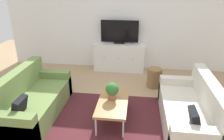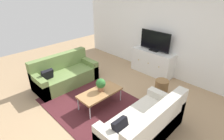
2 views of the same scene
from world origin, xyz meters
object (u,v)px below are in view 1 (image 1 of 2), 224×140
object	(u,v)px
couch_right_side	(193,113)
tv_console	(119,57)
flat_screen_tv	(120,32)
coffee_table	(113,102)
potted_plant	(112,90)
wicker_basket	(154,78)
couch_left_side	(31,102)

from	to	relation	value
couch_right_side	tv_console	distance (m)	2.79
flat_screen_tv	couch_right_side	bearing A→B (deg)	-58.51
tv_console	coffee_table	bearing A→B (deg)	-87.29
potted_plant	wicker_basket	distance (m)	1.62
couch_right_side	potted_plant	size ratio (longest dim) A/B	5.69
couch_right_side	wicker_basket	distance (m)	1.56
couch_right_side	flat_screen_tv	bearing A→B (deg)	121.49
couch_left_side	potted_plant	world-z (taller)	couch_left_side
coffee_table	wicker_basket	xyz separation A→B (m)	(0.81, 1.40, -0.13)
couch_right_side	flat_screen_tv	size ratio (longest dim) A/B	1.77
couch_left_side	couch_right_side	size ratio (longest dim) A/B	1.00
tv_console	flat_screen_tv	bearing A→B (deg)	90.00
couch_left_side	couch_right_side	xyz separation A→B (m)	(2.87, 0.00, 0.00)
couch_left_side	coffee_table	xyz separation A→B (m)	(1.52, 0.05, 0.08)
couch_right_side	flat_screen_tv	xyz separation A→B (m)	(-1.47, 2.39, 0.79)
potted_plant	couch_right_side	bearing A→B (deg)	-4.54
couch_left_side	flat_screen_tv	bearing A→B (deg)	59.59
couch_left_side	couch_right_side	world-z (taller)	same
couch_left_side	wicker_basket	world-z (taller)	couch_left_side
coffee_table	wicker_basket	size ratio (longest dim) A/B	2.30
couch_right_side	coffee_table	distance (m)	1.36
couch_left_side	tv_console	world-z (taller)	couch_left_side
flat_screen_tv	tv_console	bearing A→B (deg)	-90.00
potted_plant	tv_console	xyz separation A→B (m)	(-0.09, 2.27, -0.18)
potted_plant	coffee_table	bearing A→B (deg)	-68.49
potted_plant	flat_screen_tv	distance (m)	2.34
couch_left_side	tv_console	size ratio (longest dim) A/B	1.30
tv_console	wicker_basket	size ratio (longest dim) A/B	2.99
couch_right_side	wicker_basket	size ratio (longest dim) A/B	3.89
couch_left_side	coffee_table	bearing A→B (deg)	1.92
couch_left_side	flat_screen_tv	distance (m)	2.89
couch_left_side	potted_plant	bearing A→B (deg)	4.19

